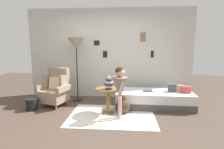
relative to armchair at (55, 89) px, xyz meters
The scene contains 15 objects.
ground_plane 1.76m from the armchair, 38.36° to the right, with size 12.00×12.00×0.00m, color #4C3D33.
gallery_wall 1.83m from the armchair, 33.54° to the left, with size 4.80×0.12×2.60m.
rug 1.71m from the armchair, 22.41° to the right, with size 1.88×1.33×0.01m, color silver.
armchair is the anchor object (origin of this frame).
daybed 2.56m from the armchair, ahead, with size 1.92×0.86×0.40m.
pillow_head 3.31m from the armchair, ahead, with size 0.19×0.12×0.16m, color #D64C56.
pillow_mid 3.17m from the armchair, ahead, with size 0.18×0.12×0.17m, color tan.
pillow_back 3.00m from the armchair, ahead, with size 0.20×0.12×0.19m, color #474C56.
side_table 1.51m from the armchair, 18.58° to the right, with size 0.57×0.57×0.59m.
vase_striped 1.57m from the armchair, 20.02° to the right, with size 0.21×0.21×0.30m.
floor_lamp 1.27m from the armchair, 41.06° to the left, with size 0.46×0.46×1.75m.
person_child 1.88m from the armchair, 23.71° to the right, with size 0.34×0.34×1.13m.
book_on_daybed 2.39m from the armchair, ahead, with size 0.22×0.16×0.03m, color #49475C.
demijohn_near 1.85m from the armchair, 13.92° to the right, with size 0.32×0.32×0.41m.
magazine_basket 0.67m from the armchair, 138.19° to the right, with size 0.28×0.28×0.28m, color black.
Camera 1 is at (0.47, -3.29, 1.58)m, focal length 28.35 mm.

